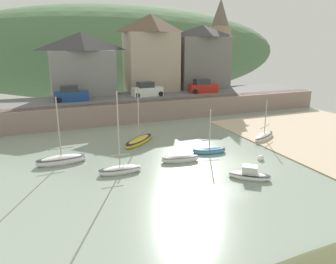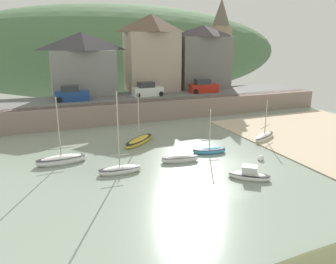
% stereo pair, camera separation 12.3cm
% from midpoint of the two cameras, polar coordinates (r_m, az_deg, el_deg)
% --- Properties ---
extents(quay_seawall, '(48.00, 9.40, 2.40)m').
position_cam_midpoint_polar(quay_seawall, '(41.01, -1.81, 4.40)').
color(quay_seawall, gray).
rests_on(quay_seawall, ground).
extents(hillside_backdrop, '(80.00, 44.00, 20.72)m').
position_cam_midpoint_polar(hillside_backdrop, '(77.59, -8.78, 14.05)').
color(hillside_backdrop, '#4B6D47').
rests_on(hillside_backdrop, ground).
extents(waterfront_building_left, '(8.81, 4.68, 8.41)m').
position_cam_midpoint_polar(waterfront_building_left, '(45.86, -15.22, 11.82)').
color(waterfront_building_left, gray).
rests_on(waterfront_building_left, ground).
extents(waterfront_building_centre, '(7.77, 5.12, 10.98)m').
position_cam_midpoint_polar(waterfront_building_centre, '(48.06, -3.12, 14.05)').
color(waterfront_building_centre, tan).
rests_on(waterfront_building_centre, ground).
extents(waterfront_building_right, '(8.44, 4.71, 9.60)m').
position_cam_midpoint_polar(waterfront_building_right, '(51.46, 6.09, 13.31)').
color(waterfront_building_right, slate).
rests_on(waterfront_building_right, ground).
extents(church_with_spire, '(3.00, 3.00, 14.15)m').
position_cam_midpoint_polar(church_with_spire, '(57.54, 9.16, 15.88)').
color(church_with_spire, gray).
rests_on(church_with_spire, ground).
extents(sailboat_far_left, '(3.78, 2.77, 4.20)m').
position_cam_midpoint_polar(sailboat_far_left, '(33.56, 16.78, -0.80)').
color(sailboat_far_left, silver).
rests_on(sailboat_far_left, ground).
extents(rowboat_small_beached, '(4.13, 1.52, 5.66)m').
position_cam_midpoint_polar(rowboat_small_beached, '(27.24, -18.68, -4.78)').
color(rowboat_small_beached, white).
rests_on(rowboat_small_beached, ground).
extents(sailboat_blue_trim, '(3.24, 2.00, 4.05)m').
position_cam_midpoint_polar(sailboat_blue_trim, '(28.54, 7.29, -3.19)').
color(sailboat_blue_trim, teal).
rests_on(sailboat_blue_trim, ground).
extents(sailboat_nearest_shore, '(3.28, 1.48, 0.81)m').
position_cam_midpoint_polar(sailboat_nearest_shore, '(26.21, 2.07, -4.84)').
color(sailboat_nearest_shore, silver).
rests_on(sailboat_nearest_shore, ground).
extents(sailboat_white_hull, '(4.24, 4.05, 5.61)m').
position_cam_midpoint_polar(sailboat_white_hull, '(31.10, -5.34, -1.55)').
color(sailboat_white_hull, gold).
rests_on(sailboat_white_hull, ground).
extents(sailboat_tall_mast, '(3.33, 1.14, 6.36)m').
position_cam_midpoint_polar(sailboat_tall_mast, '(24.27, -8.75, -6.68)').
color(sailboat_tall_mast, white).
rests_on(sailboat_tall_mast, ground).
extents(dinghy_open_wooden, '(3.03, 2.79, 1.11)m').
position_cam_midpoint_polar(dinghy_open_wooden, '(23.82, 14.28, -7.48)').
color(dinghy_open_wooden, white).
rests_on(dinghy_open_wooden, ground).
extents(parked_car_near_slipway, '(4.27, 2.17, 1.95)m').
position_cam_midpoint_polar(parked_car_near_slipway, '(41.56, -17.05, 6.46)').
color(parked_car_near_slipway, navy).
rests_on(parked_car_near_slipway, ground).
extents(parked_car_by_wall, '(4.15, 1.83, 1.95)m').
position_cam_midpoint_polar(parked_car_by_wall, '(43.52, -3.89, 7.52)').
color(parked_car_by_wall, silver).
rests_on(parked_car_by_wall, ground).
extents(parked_car_end_of_row, '(4.27, 2.16, 1.95)m').
position_cam_midpoint_polar(parked_car_end_of_row, '(46.87, 6.22, 8.06)').
color(parked_car_end_of_row, '#B32014').
rests_on(parked_car_end_of_row, ground).
extents(mooring_buoy, '(0.54, 0.54, 0.54)m').
position_cam_midpoint_polar(mooring_buoy, '(27.67, 16.19, -4.54)').
color(mooring_buoy, silver).
rests_on(mooring_buoy, ground).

